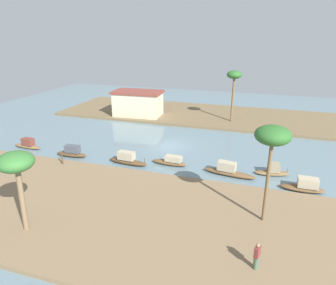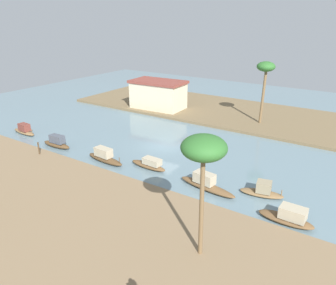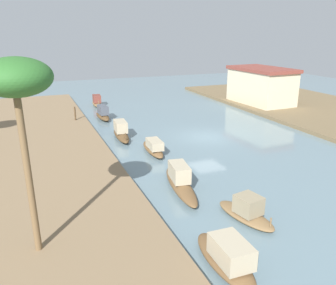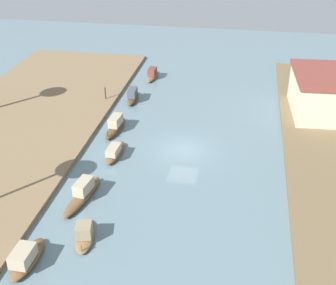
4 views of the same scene
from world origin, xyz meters
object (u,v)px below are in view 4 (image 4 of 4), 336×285
(sampan_midstream, at_px, (83,193))
(sampan_with_red_awning, at_px, (84,234))
(sampan_near_left_bank, at_px, (115,152))
(sampan_downstream_large, at_px, (26,258))
(sampan_open_hull, at_px, (115,125))
(riverside_building, at_px, (316,93))
(sampan_with_tall_canopy, at_px, (133,96))
(sampan_foreground, at_px, (152,74))
(mooring_post, at_px, (105,93))

(sampan_midstream, relative_size, sampan_with_red_awning, 1.52)
(sampan_with_red_awning, bearing_deg, sampan_near_left_bank, 173.82)
(sampan_downstream_large, height_order, sampan_with_red_awning, sampan_downstream_large)
(sampan_open_hull, distance_m, sampan_with_red_awning, 14.54)
(sampan_open_hull, height_order, sampan_with_red_awning, sampan_open_hull)
(sampan_near_left_bank, bearing_deg, sampan_downstream_large, -5.00)
(sampan_downstream_large, bearing_deg, riverside_building, 143.13)
(sampan_with_tall_canopy, xyz_separation_m, sampan_midstream, (17.07, 0.62, -0.04))
(sampan_open_hull, height_order, sampan_foreground, sampan_open_hull)
(sampan_midstream, height_order, riverside_building, riverside_building)
(sampan_with_tall_canopy, bearing_deg, sampan_open_hull, -1.95)
(sampan_near_left_bank, relative_size, riverside_building, 0.48)
(sampan_with_tall_canopy, distance_m, sampan_midstream, 17.08)
(sampan_foreground, bearing_deg, sampan_downstream_large, 1.14)
(riverside_building, bearing_deg, sampan_with_red_awning, -40.18)
(sampan_near_left_bank, xyz_separation_m, sampan_open_hull, (-4.36, -1.18, 0.11))
(mooring_post, bearing_deg, sampan_downstream_large, 5.43)
(sampan_near_left_bank, xyz_separation_m, riverside_building, (-10.77, 16.54, 1.91))
(mooring_post, xyz_separation_m, riverside_building, (-0.44, 20.44, 1.37))
(sampan_with_tall_canopy, bearing_deg, sampan_with_red_awning, 3.32)
(sampan_foreground, relative_size, riverside_building, 0.49)
(sampan_near_left_bank, distance_m, riverside_building, 19.83)
(sampan_downstream_large, bearing_deg, sampan_with_red_awning, 136.56)
(sampan_downstream_large, bearing_deg, sampan_foreground, 178.81)
(mooring_post, height_order, riverside_building, riverside_building)
(sampan_downstream_large, relative_size, sampan_with_red_awning, 1.08)
(sampan_foreground, xyz_separation_m, riverside_building, (6.85, 17.09, 1.86))
(sampan_with_tall_canopy, relative_size, mooring_post, 2.98)
(sampan_near_left_bank, bearing_deg, riverside_building, 125.73)
(sampan_open_hull, xyz_separation_m, sampan_foreground, (-13.27, 0.63, -0.06))
(sampan_open_hull, distance_m, riverside_building, 18.93)
(sampan_near_left_bank, bearing_deg, sampan_with_tall_canopy, -170.95)
(sampan_near_left_bank, bearing_deg, sampan_open_hull, -162.20)
(sampan_near_left_bank, relative_size, sampan_midstream, 0.73)
(sampan_with_tall_canopy, relative_size, sampan_midstream, 0.70)
(sampan_near_left_bank, bearing_deg, sampan_with_red_awning, 7.76)
(sampan_with_tall_canopy, height_order, mooring_post, mooring_post)
(sampan_midstream, distance_m, sampan_open_hull, 10.39)
(sampan_open_hull, xyz_separation_m, riverside_building, (-6.41, 17.72, 1.80))
(sampan_downstream_large, height_order, sampan_midstream, sampan_midstream)
(sampan_downstream_large, xyz_separation_m, sampan_with_red_awning, (-2.65, 2.60, -0.07))
(mooring_post, bearing_deg, riverside_building, 91.23)
(sampan_downstream_large, height_order, sampan_open_hull, sampan_open_hull)
(sampan_midstream, bearing_deg, sampan_with_red_awning, 28.74)
(sampan_near_left_bank, xyz_separation_m, mooring_post, (-10.33, -3.90, 0.54))
(sampan_with_tall_canopy, height_order, sampan_with_red_awning, sampan_with_tall_canopy)
(sampan_downstream_large, distance_m, sampan_with_tall_canopy, 23.75)
(sampan_near_left_bank, height_order, sampan_downstream_large, sampan_downstream_large)
(sampan_downstream_large, bearing_deg, mooring_post, -173.56)
(sampan_open_hull, relative_size, mooring_post, 3.62)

